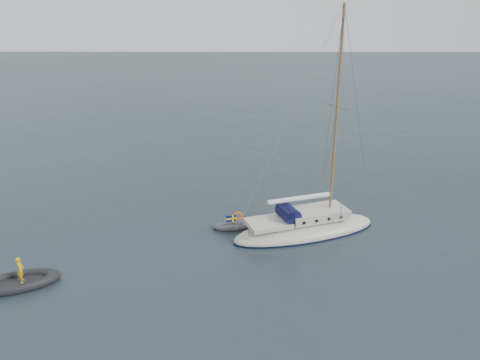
{
  "coord_description": "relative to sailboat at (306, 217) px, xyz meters",
  "views": [
    {
      "loc": [
        -1.61,
        -27.14,
        13.78
      ],
      "look_at": [
        -1.85,
        0.0,
        4.01
      ],
      "focal_mm": 35.0,
      "sensor_mm": 36.0,
      "label": 1
    }
  ],
  "objects": [
    {
      "name": "sailboat",
      "position": [
        0.0,
        0.0,
        0.0
      ],
      "size": [
        10.5,
        3.14,
        14.95
      ],
      "rotation": [
        0.0,
        0.0,
        0.35
      ],
      "color": "beige",
      "rests_on": "ground"
    },
    {
      "name": "rib",
      "position": [
        -16.1,
        -6.49,
        -0.87
      ],
      "size": [
        4.34,
        1.97,
        1.69
      ],
      "rotation": [
        0.0,
        0.0,
        0.41
      ],
      "color": "black",
      "rests_on": "ground"
    },
    {
      "name": "dinghy",
      "position": [
        -4.91,
        0.65,
        -0.97
      ],
      "size": [
        2.5,
        1.13,
        0.36
      ],
      "rotation": [
        0.0,
        0.0,
        0.09
      ],
      "color": "#47474B",
      "rests_on": "ground"
    },
    {
      "name": "ground",
      "position": [
        -2.45,
        -0.81,
        -1.13
      ],
      "size": [
        300.0,
        300.0,
        0.0
      ],
      "primitive_type": "plane",
      "color": "black",
      "rests_on": "ground"
    }
  ]
}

